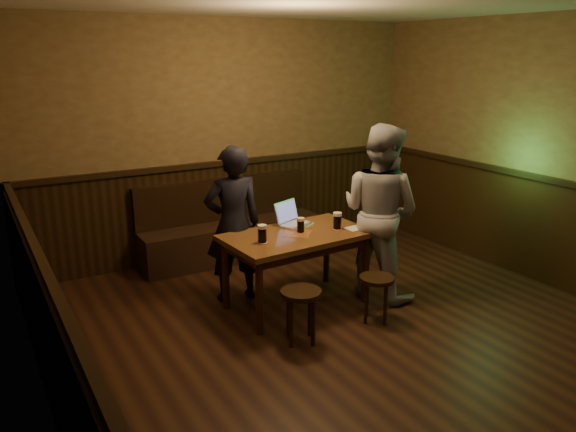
# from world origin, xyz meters

# --- Properties ---
(room) EXTENTS (5.04, 6.04, 2.84)m
(room) POSITION_xyz_m (0.00, 0.22, 1.20)
(room) COLOR black
(room) RESTS_ON ground
(bench) EXTENTS (2.20, 0.50, 0.95)m
(bench) POSITION_xyz_m (-0.13, 2.75, 0.31)
(bench) COLOR black
(bench) RESTS_ON ground
(pub_table) EXTENTS (1.43, 0.87, 0.74)m
(pub_table) POSITION_xyz_m (-0.13, 1.18, 0.64)
(pub_table) COLOR #593119
(pub_table) RESTS_ON ground
(stool_left) EXTENTS (0.45, 0.45, 0.47)m
(stool_left) POSITION_xyz_m (-0.48, 0.54, 0.38)
(stool_left) COLOR black
(stool_left) RESTS_ON ground
(stool_right) EXTENTS (0.34, 0.34, 0.43)m
(stool_right) POSITION_xyz_m (0.33, 0.53, 0.35)
(stool_right) COLOR black
(stool_right) RESTS_ON ground
(pint_left) EXTENTS (0.11, 0.11, 0.17)m
(pint_left) POSITION_xyz_m (-0.54, 1.11, 0.83)
(pint_left) COLOR #B21916
(pint_left) RESTS_ON pub_table
(pint_mid) EXTENTS (0.09, 0.09, 0.15)m
(pint_mid) POSITION_xyz_m (-0.09, 1.19, 0.81)
(pint_mid) COLOR #B21916
(pint_mid) RESTS_ON pub_table
(pint_right) EXTENTS (0.11, 0.11, 0.17)m
(pint_right) POSITION_xyz_m (0.28, 1.11, 0.83)
(pint_right) COLOR #B21916
(pint_right) RESTS_ON pub_table
(laptop) EXTENTS (0.40, 0.36, 0.23)m
(laptop) POSITION_xyz_m (-0.03, 1.47, 0.80)
(laptop) COLOR silver
(laptop) RESTS_ON pub_table
(menu) EXTENTS (0.23, 0.16, 0.00)m
(menu) POSITION_xyz_m (0.46, 1.04, 0.74)
(menu) COLOR silver
(menu) RESTS_ON pub_table
(person_suit) EXTENTS (0.62, 0.46, 1.56)m
(person_suit) POSITION_xyz_m (-0.59, 1.64, 0.78)
(person_suit) COLOR black
(person_suit) RESTS_ON ground
(person_grey) EXTENTS (0.90, 1.02, 1.75)m
(person_grey) POSITION_xyz_m (0.72, 1.01, 0.88)
(person_grey) COLOR #99989E
(person_grey) RESTS_ON ground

